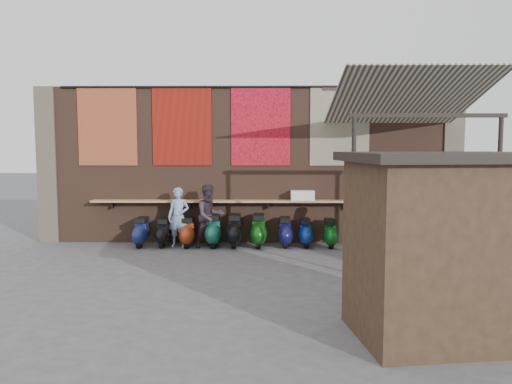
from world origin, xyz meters
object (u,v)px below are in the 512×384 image
at_px(scooter_stool_0, 141,232).
at_px(scooter_stool_6, 285,232).
at_px(scooter_stool_1, 164,233).
at_px(market_stall, 441,251).
at_px(shelf_box, 303,195).
at_px(scooter_stool_4, 235,231).
at_px(shopper_navy, 398,221).
at_px(shopper_grey, 475,228).
at_px(scooter_stool_7, 305,233).
at_px(diner_left, 178,217).
at_px(scooter_stool_5, 259,231).
at_px(scooter_stool_8, 330,233).
at_px(scooter_stool_3, 214,231).
at_px(scooter_stool_2, 188,232).
at_px(shopper_tan, 392,227).
at_px(diner_right, 210,216).

relative_size(scooter_stool_0, scooter_stool_6, 0.99).
bearing_deg(scooter_stool_1, market_stall, -50.91).
height_order(shelf_box, scooter_stool_0, shelf_box).
distance_m(scooter_stool_4, shopper_navy, 4.00).
bearing_deg(shopper_navy, shelf_box, -61.80).
bearing_deg(scooter_stool_4, shelf_box, 9.38).
bearing_deg(shopper_grey, shopper_navy, 31.46).
relative_size(shelf_box, scooter_stool_7, 0.81).
relative_size(scooter_stool_4, diner_left, 0.56).
bearing_deg(scooter_stool_5, scooter_stool_8, -0.86).
distance_m(scooter_stool_4, scooter_stool_7, 1.76).
bearing_deg(scooter_stool_0, scooter_stool_3, 0.72).
height_order(shelf_box, market_stall, market_stall).
xyz_separation_m(scooter_stool_1, scooter_stool_7, (3.53, 0.02, -0.00)).
bearing_deg(scooter_stool_2, scooter_stool_0, 179.70).
distance_m(scooter_stool_6, shopper_tan, 2.98).
height_order(scooter_stool_6, shopper_navy, shopper_navy).
bearing_deg(shopper_grey, scooter_stool_3, 15.40).
bearing_deg(scooter_stool_6, shopper_grey, -23.91).
height_order(scooter_stool_0, market_stall, market_stall).
distance_m(shopper_navy, shopper_grey, 1.63).
relative_size(scooter_stool_1, shopper_grey, 0.47).
relative_size(scooter_stool_4, shopper_tan, 0.49).
bearing_deg(scooter_stool_0, scooter_stool_4, 0.61).
height_order(scooter_stool_2, diner_left, diner_left).
relative_size(shopper_tan, market_stall, 0.73).
relative_size(scooter_stool_0, scooter_stool_7, 1.04).
relative_size(scooter_stool_1, scooter_stool_4, 0.88).
height_order(scooter_stool_6, diner_left, diner_left).
xyz_separation_m(scooter_stool_4, shopper_tan, (3.35, -2.07, 0.45)).
bearing_deg(scooter_stool_1, scooter_stool_5, -0.65).
bearing_deg(scooter_stool_2, shopper_navy, -19.73).
height_order(scooter_stool_4, scooter_stool_7, scooter_stool_4).
bearing_deg(scooter_stool_5, diner_right, -177.28).
distance_m(scooter_stool_3, scooter_stool_4, 0.52).
height_order(scooter_stool_8, shopper_tan, shopper_tan).
distance_m(scooter_stool_4, scooter_stool_6, 1.25).
bearing_deg(scooter_stool_7, scooter_stool_5, -177.57).
height_order(scooter_stool_0, scooter_stool_4, scooter_stool_4).
xyz_separation_m(scooter_stool_0, scooter_stool_6, (3.58, 0.02, 0.00)).
distance_m(scooter_stool_3, shopper_navy, 4.47).
bearing_deg(shopper_grey, shopper_tan, 42.16).
height_order(scooter_stool_5, scooter_stool_6, scooter_stool_5).
relative_size(scooter_stool_2, shopper_tan, 0.45).
bearing_deg(scooter_stool_6, scooter_stool_2, -179.45).
xyz_separation_m(scooter_stool_6, shopper_tan, (2.10, -2.06, 0.48)).
bearing_deg(scooter_stool_2, scooter_stool_5, -0.27).
bearing_deg(scooter_stool_5, scooter_stool_0, 179.72).
height_order(scooter_stool_2, scooter_stool_8, scooter_stool_2).
bearing_deg(scooter_stool_1, scooter_stool_4, 0.39).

